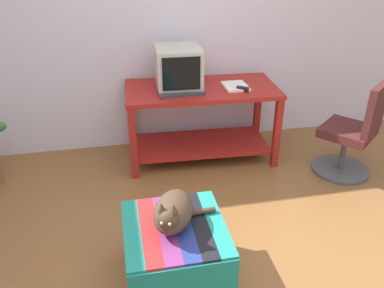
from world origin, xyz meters
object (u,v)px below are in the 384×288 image
keyboard (181,93)px  office_chair (353,135)px  ottoman_with_blanket (175,253)px  stapler (243,89)px  desk (201,110)px  book (235,86)px  cat (173,212)px  tv_monitor (178,68)px

keyboard → office_chair: office_chair is taller
keyboard → ottoman_with_blanket: bearing=-104.2°
office_chair → stapler: 1.07m
desk → book: 0.39m
book → keyboard: bearing=-171.7°
desk → ottoman_with_blanket: desk is taller
keyboard → book: bearing=6.4°
cat → desk: bearing=92.6°
keyboard → cat: (-0.30, -1.37, -0.21)m
cat → stapler: (0.85, 1.34, 0.22)m
keyboard → office_chair: (1.47, -0.43, -0.35)m
keyboard → stapler: stapler is taller
cat → office_chair: bearing=49.1°
stapler → office_chair: bearing=-75.0°
cat → stapler: bearing=78.9°
tv_monitor → office_chair: bearing=-20.4°
ottoman_with_blanket → desk: bearing=71.7°
desk → office_chair: size_ratio=1.59×
cat → stapler: size_ratio=4.06×
ottoman_with_blanket → cat: 0.31m
keyboard → office_chair: 1.57m
tv_monitor → ottoman_with_blanket: (-0.30, -1.57, -0.69)m
book → cat: 1.68m
keyboard → ottoman_with_blanket: (-0.29, -1.38, -0.52)m
book → cat: bearing=-119.6°
ottoman_with_blanket → cat: cat is taller
ottoman_with_blanket → stapler: (0.84, 1.35, 0.53)m
keyboard → ottoman_with_blanket: size_ratio=0.62×
tv_monitor → keyboard: bearing=-89.7°
keyboard → stapler: 0.55m
book → cat: size_ratio=0.59×
tv_monitor → desk: bearing=-9.7°
stapler → book: bearing=56.7°
keyboard → book: 0.52m
book → ottoman_with_blanket: book is taller
ottoman_with_blanket → office_chair: 2.01m
tv_monitor → book: bearing=-9.5°
desk → stapler: size_ratio=12.90×
book → office_chair: size_ratio=0.30×
desk → stapler: (0.34, -0.17, 0.25)m
desk → book: book is taller
stapler → desk: bearing=102.0°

